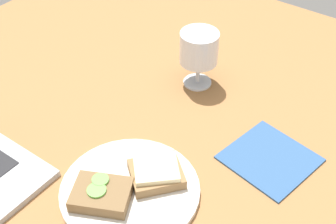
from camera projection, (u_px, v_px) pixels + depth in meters
wooden_table at (150, 154)px, 91.67cm from camera, size 140.00×140.00×3.00cm
plate at (130, 190)px, 82.23cm from camera, size 24.68×24.68×1.16cm
sandwich_with_cheese at (156, 173)px, 82.74cm from camera, size 12.00×11.82×2.95cm
sandwich_with_cucumber at (101, 194)px, 79.29cm from camera, size 11.13×12.12×2.75cm
wine_glass at (199, 50)px, 100.83cm from camera, size 8.43×8.43×13.10cm
napkin at (270, 159)px, 88.50cm from camera, size 17.37×17.55×0.40cm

